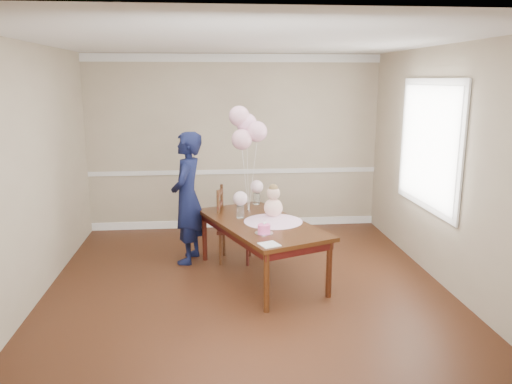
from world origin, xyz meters
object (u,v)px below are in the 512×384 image
Objects in this scene: dining_table_top at (261,224)px; birthday_cake at (264,229)px; woman at (187,198)px; dining_chair_seat at (235,229)px.

birthday_cake reaches higher than dining_table_top.
birthday_cake is at bearing -113.96° from dining_table_top.
birthday_cake is at bearing 52.31° from woman.
woman is at bearing 128.51° from birthday_cake.
dining_table_top is 0.68m from dining_chair_seat.
dining_table_top reaches higher than dining_chair_seat.
birthday_cake is 0.32× the size of dining_chair_seat.
birthday_cake is at bearing -66.70° from dining_chair_seat.
dining_chair_seat is 0.25× the size of woman.
birthday_cake reaches higher than dining_chair_seat.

